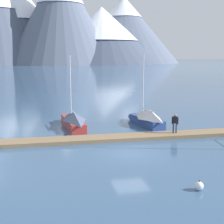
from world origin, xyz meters
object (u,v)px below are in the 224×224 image
at_px(sailboat_second_berth, 73,120).
at_px(sailboat_mid_dock_port, 146,117).
at_px(mooring_buoy_channel_marker, 199,186).
at_px(person_on_dock, 175,122).

xyz_separation_m(sailboat_second_berth, sailboat_mid_dock_port, (7.28, -0.77, 0.07)).
height_order(sailboat_second_berth, sailboat_mid_dock_port, sailboat_mid_dock_port).
relative_size(sailboat_mid_dock_port, mooring_buoy_channel_marker, 12.68).
distance_m(sailboat_mid_dock_port, mooring_buoy_channel_marker, 15.97).
bearing_deg(person_on_dock, mooring_buoy_channel_marker, -107.42).
relative_size(person_on_dock, mooring_buoy_channel_marker, 3.03).
distance_m(sailboat_second_berth, sailboat_mid_dock_port, 7.32).
bearing_deg(mooring_buoy_channel_marker, sailboat_mid_dock_port, 81.18).
bearing_deg(sailboat_second_berth, mooring_buoy_channel_marker, -73.72).
bearing_deg(sailboat_mid_dock_port, sailboat_second_berth, 173.99).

